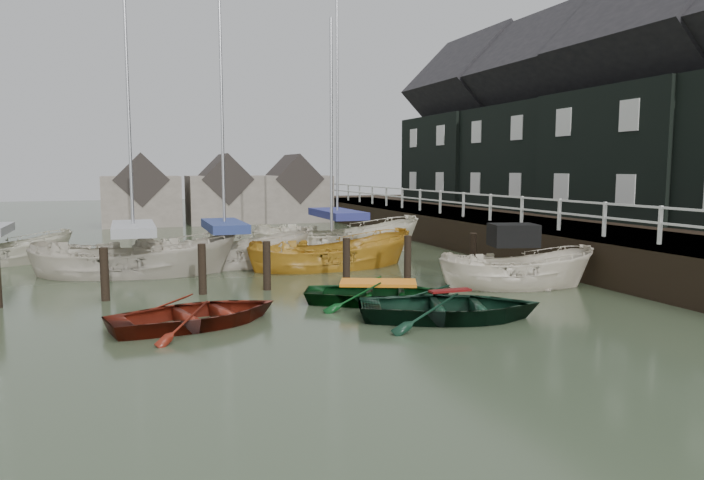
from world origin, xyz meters
name	(u,v)px	position (x,y,z in m)	size (l,w,h in m)	color
ground	(341,309)	(0.00, 0.00, 0.00)	(120.00, 120.00, 0.00)	#2D3521
pier	(469,230)	(9.48, 10.00, 0.71)	(3.04, 32.00, 2.70)	black
land_strip	(570,241)	(15.00, 10.00, 0.00)	(14.00, 38.00, 1.50)	black
quay_houses	(595,118)	(14.99, 8.66, 5.68)	(6.52, 28.14, 10.01)	black
mooring_pilings	(270,272)	(-1.11, 3.00, 0.50)	(13.72, 0.22, 1.80)	black
far_sheds	(221,194)	(0.83, 26.00, 1.86)	(14.00, 4.08, 4.39)	#665B51
rowboat_red	(198,325)	(-3.52, -0.49, 0.00)	(2.70, 3.79, 0.78)	#58160C
rowboat_green	(378,303)	(1.12, 0.31, 0.00)	(2.67, 3.74, 0.78)	#083311
rowboat_dkgreen	(450,319)	(2.00, -1.88, 0.00)	(2.99, 4.19, 0.87)	black
motorboat	(516,285)	(5.68, 0.88, 0.09)	(4.87, 2.85, 2.73)	beige
sailboat_a	(135,273)	(-4.71, 7.06, 0.06)	(6.89, 3.62, 10.26)	#BDB3A2
sailboat_b	(225,264)	(-1.66, 7.82, 0.07)	(6.27, 2.46, 12.56)	beige
sailboat_c	(332,267)	(1.80, 6.25, 0.01)	(6.14, 2.57, 9.65)	#B88122
sailboat_d	(337,251)	(3.27, 10.00, 0.06)	(7.26, 3.53, 13.25)	beige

